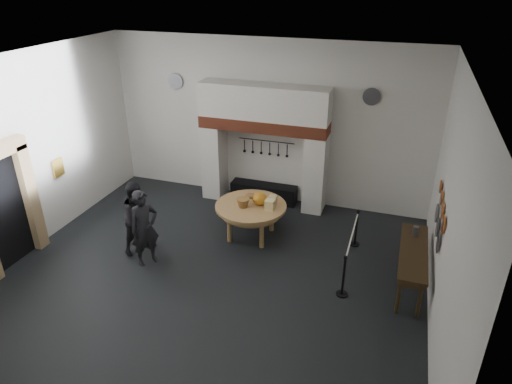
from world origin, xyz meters
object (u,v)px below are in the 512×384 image
(visitor_far, at_px, (138,217))
(barrier_post_far, at_px, (356,229))
(visitor_near, at_px, (144,228))
(work_table, at_px, (251,206))
(barrier_post_near, at_px, (343,277))
(side_table, at_px, (414,251))
(iron_range, at_px, (264,192))

(visitor_far, relative_size, barrier_post_far, 1.95)
(visitor_near, bearing_deg, visitor_far, 79.94)
(work_table, distance_m, visitor_far, 2.67)
(visitor_near, height_order, visitor_far, visitor_near)
(barrier_post_near, bearing_deg, work_table, 147.81)
(visitor_far, height_order, side_table, visitor_far)
(side_table, bearing_deg, visitor_near, -170.51)
(barrier_post_near, height_order, barrier_post_far, same)
(visitor_near, bearing_deg, side_table, -45.57)
(side_table, bearing_deg, iron_range, 145.31)
(side_table, bearing_deg, barrier_post_far, 135.28)
(iron_range, bearing_deg, visitor_far, -120.30)
(iron_range, bearing_deg, barrier_post_far, -29.08)
(work_table, height_order, barrier_post_far, barrier_post_far)
(visitor_near, relative_size, barrier_post_near, 1.99)
(barrier_post_near, bearing_deg, iron_range, 128.30)
(barrier_post_near, bearing_deg, barrier_post_far, 90.00)
(side_table, xyz_separation_m, barrier_post_near, (-1.28, -0.73, -0.42))
(visitor_far, bearing_deg, barrier_post_near, -71.43)
(work_table, distance_m, barrier_post_far, 2.59)
(side_table, xyz_separation_m, barrier_post_far, (-1.28, 1.27, -0.42))
(barrier_post_far, bearing_deg, visitor_near, -153.19)
(visitor_far, distance_m, barrier_post_far, 5.15)
(visitor_near, height_order, barrier_post_near, visitor_near)
(visitor_near, xyz_separation_m, barrier_post_near, (4.40, 0.22, -0.45))
(side_table, distance_m, barrier_post_near, 1.53)
(work_table, height_order, visitor_near, visitor_near)
(iron_range, distance_m, work_table, 2.08)
(visitor_near, relative_size, side_table, 0.81)
(work_table, bearing_deg, visitor_far, -148.03)
(visitor_far, bearing_deg, barrier_post_far, -48.50)
(barrier_post_near, bearing_deg, visitor_near, -177.12)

